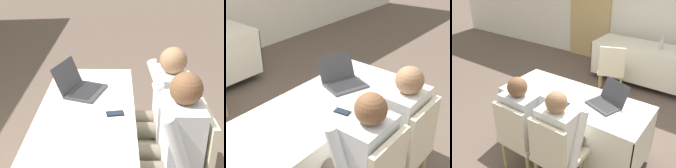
# 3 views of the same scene
# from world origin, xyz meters

# --- Properties ---
(conference_table_near) EXTENTS (1.76, 0.71, 0.74)m
(conference_table_near) POSITION_xyz_m (0.00, 0.00, 0.55)
(conference_table_near) COLOR silver
(conference_table_near) RESTS_ON ground_plane
(laptop) EXTENTS (0.44, 0.44, 0.24)m
(laptop) POSITION_xyz_m (0.39, 0.07, 0.78)
(laptop) COLOR #333338
(laptop) RESTS_ON conference_table_near
(cell_phone) EXTENTS (0.09, 0.13, 0.01)m
(cell_phone) POSITION_xyz_m (0.03, -0.21, 0.74)
(cell_phone) COLOR black
(cell_phone) RESTS_ON conference_table_near
(paper_beside_laptop) EXTENTS (0.25, 0.32, 0.00)m
(paper_beside_laptop) POSITION_xyz_m (-0.08, 0.14, 0.74)
(paper_beside_laptop) COLOR white
(paper_beside_laptop) RESTS_ON conference_table_near
(chair_near_right) EXTENTS (0.44, 0.44, 0.91)m
(chair_near_right) POSITION_xyz_m (0.24, -0.66, 0.51)
(chair_near_right) COLOR tan
(chair_near_right) RESTS_ON ground_plane
(person_checkered_shirt) EXTENTS (0.50, 0.52, 1.17)m
(person_checkered_shirt) POSITION_xyz_m (-0.24, -0.56, 0.67)
(person_checkered_shirt) COLOR #665B4C
(person_checkered_shirt) RESTS_ON ground_plane
(person_white_shirt) EXTENTS (0.50, 0.52, 1.17)m
(person_white_shirt) POSITION_xyz_m (0.24, -0.56, 0.67)
(person_white_shirt) COLOR #665B4C
(person_white_shirt) RESTS_ON ground_plane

